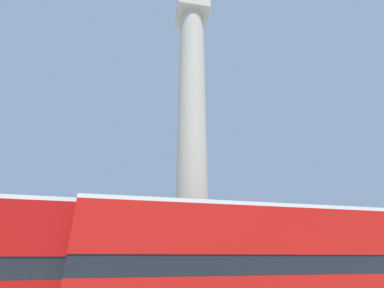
# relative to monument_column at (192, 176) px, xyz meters

# --- Properties ---
(monument_column) EXTENTS (6.03, 6.03, 23.70)m
(monument_column) POSITION_rel_monument_column_xyz_m (0.00, 0.00, 0.00)
(monument_column) COLOR #ADA593
(monument_column) RESTS_ON ground_plane
(bus_a) EXTENTS (10.47, 3.24, 4.24)m
(bus_a) POSITION_rel_monument_column_xyz_m (0.50, -6.53, -5.05)
(bus_a) COLOR #B7140F
(bus_a) RESTS_ON ground_plane
(equestrian_statue) EXTENTS (4.26, 3.65, 5.71)m
(equestrian_statue) POSITION_rel_monument_column_xyz_m (10.64, 4.77, -5.86)
(equestrian_statue) COLOR #ADA593
(equestrian_statue) RESTS_ON ground_plane
(street_lamp) EXTENTS (0.42, 0.42, 5.49)m
(street_lamp) POSITION_rel_monument_column_xyz_m (3.63, -1.67, -4.34)
(street_lamp) COLOR black
(street_lamp) RESTS_ON ground_plane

